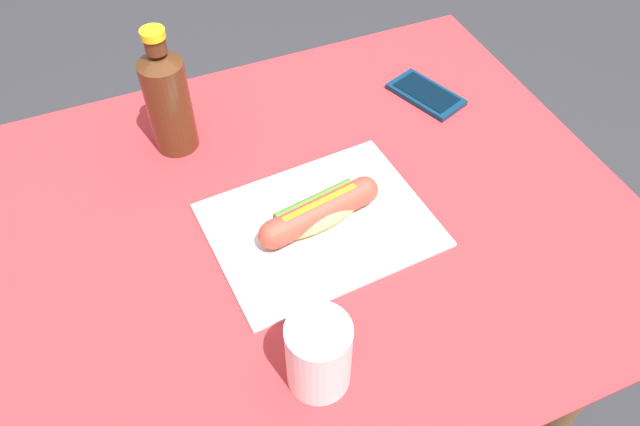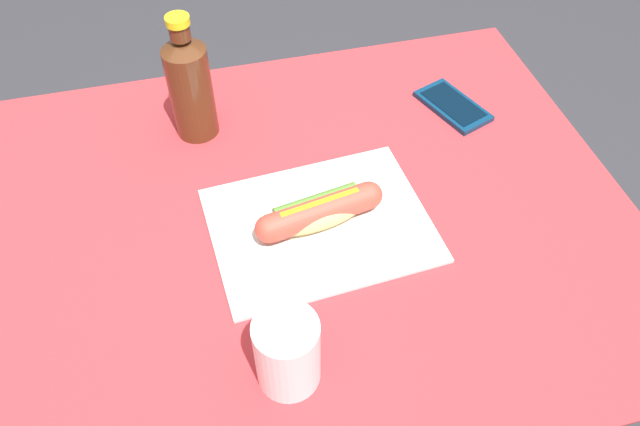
# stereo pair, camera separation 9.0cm
# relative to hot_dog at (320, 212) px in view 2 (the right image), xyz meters

# --- Properties ---
(ground_plane) EXTENTS (6.00, 6.00, 0.00)m
(ground_plane) POSITION_rel_hot_dog_xyz_m (-0.05, 0.02, -0.80)
(ground_plane) COLOR #2D2D33
(ground_plane) RESTS_ON ground
(dining_table) EXTENTS (1.07, 0.81, 0.77)m
(dining_table) POSITION_rel_hot_dog_xyz_m (-0.05, 0.02, -0.19)
(dining_table) COLOR brown
(dining_table) RESTS_ON ground
(paper_wrapper) EXTENTS (0.33, 0.27, 0.01)m
(paper_wrapper) POSITION_rel_hot_dog_xyz_m (0.00, -0.00, -0.03)
(paper_wrapper) COLOR silver
(paper_wrapper) RESTS_ON dining_table
(hot_dog) EXTENTS (0.20, 0.08, 0.05)m
(hot_dog) POSITION_rel_hot_dog_xyz_m (0.00, 0.00, 0.00)
(hot_dog) COLOR #DBB26B
(hot_dog) RESTS_ON paper_wrapper
(cell_phone) EXTENTS (0.11, 0.15, 0.01)m
(cell_phone) POSITION_rel_hot_dog_xyz_m (0.30, 0.21, -0.03)
(cell_phone) COLOR #0A2D4C
(cell_phone) RESTS_ON dining_table
(soda_bottle) EXTENTS (0.07, 0.07, 0.22)m
(soda_bottle) POSITION_rel_hot_dog_xyz_m (-0.15, 0.26, 0.06)
(soda_bottle) COLOR #4C2814
(soda_bottle) RESTS_ON dining_table
(drinking_cup) EXTENTS (0.08, 0.08, 0.11)m
(drinking_cup) POSITION_rel_hot_dog_xyz_m (-0.10, -0.22, 0.02)
(drinking_cup) COLOR white
(drinking_cup) RESTS_ON dining_table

